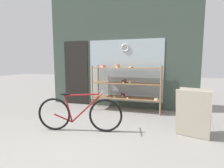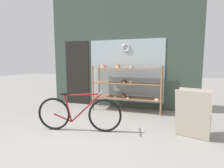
% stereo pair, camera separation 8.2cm
% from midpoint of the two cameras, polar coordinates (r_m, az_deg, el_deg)
% --- Properties ---
extents(ground_plane, '(30.00, 30.00, 0.00)m').
position_cam_midpoint_polar(ground_plane, '(3.32, -10.70, -18.23)').
color(ground_plane, gray).
extents(storefront_facade, '(4.68, 0.13, 3.96)m').
position_cam_midpoint_polar(storefront_facade, '(5.53, 1.53, 12.30)').
color(storefront_facade, '#3D4C42').
rests_on(storefront_facade, ground_plane).
extents(display_case, '(1.99, 0.52, 1.35)m').
position_cam_midpoint_polar(display_case, '(5.08, 4.03, 0.26)').
color(display_case, '#8E6642').
rests_on(display_case, ground_plane).
extents(bicycle, '(1.73, 0.52, 0.82)m').
position_cam_midpoint_polar(bicycle, '(3.70, -11.28, -9.48)').
color(bicycle, black).
rests_on(bicycle, ground_plane).
extents(sandwich_board, '(0.67, 0.53, 0.92)m').
position_cam_midpoint_polar(sandwich_board, '(3.62, 24.41, -8.75)').
color(sandwich_board, '#B2A893').
rests_on(sandwich_board, ground_plane).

